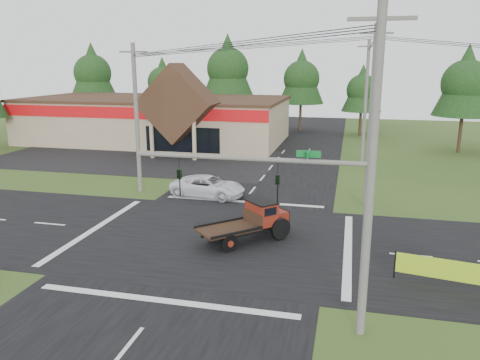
% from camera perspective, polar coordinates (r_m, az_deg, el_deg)
% --- Properties ---
extents(ground, '(120.00, 120.00, 0.00)m').
position_cam_1_polar(ground, '(25.28, -3.17, -7.14)').
color(ground, '#304C1B').
rests_on(ground, ground).
extents(road_ns, '(12.00, 120.00, 0.02)m').
position_cam_1_polar(road_ns, '(25.28, -3.17, -7.12)').
color(road_ns, black).
rests_on(road_ns, ground).
extents(road_ew, '(120.00, 12.00, 0.02)m').
position_cam_1_polar(road_ew, '(25.27, -3.17, -7.12)').
color(road_ew, black).
rests_on(road_ew, ground).
extents(parking_apron, '(28.00, 14.00, 0.02)m').
position_cam_1_polar(parking_apron, '(47.37, -12.99, 2.57)').
color(parking_apron, black).
rests_on(parking_apron, ground).
extents(cvs_building, '(30.40, 18.20, 9.19)m').
position_cam_1_polar(cvs_building, '(57.15, -10.02, 7.43)').
color(cvs_building, tan).
rests_on(cvs_building, ground).
extents(traffic_signal_mast, '(8.12, 0.24, 7.00)m').
position_cam_1_polar(traffic_signal_mast, '(15.83, 9.28, -3.40)').
color(traffic_signal_mast, '#595651').
rests_on(traffic_signal_mast, ground).
extents(utility_pole_nr, '(2.00, 0.30, 11.00)m').
position_cam_1_polar(utility_pole_nr, '(15.50, 15.66, 0.53)').
color(utility_pole_nr, '#595651').
rests_on(utility_pole_nr, ground).
extents(utility_pole_nw, '(2.00, 0.30, 10.50)m').
position_cam_1_polar(utility_pole_nw, '(34.17, -12.49, 7.42)').
color(utility_pole_nw, '#595651').
rests_on(utility_pole_nw, ground).
extents(utility_pole_ne, '(2.00, 0.30, 11.50)m').
position_cam_1_polar(utility_pole_ne, '(30.78, 15.67, 7.48)').
color(utility_pole_ne, '#595651').
rests_on(utility_pole_ne, ground).
extents(utility_pole_n, '(2.00, 0.30, 11.20)m').
position_cam_1_polar(utility_pole_n, '(44.73, 15.05, 9.21)').
color(utility_pole_n, '#595651').
rests_on(utility_pole_n, ground).
extents(tree_row_a, '(6.72, 6.72, 12.12)m').
position_cam_1_polar(tree_row_a, '(72.60, -17.55, 12.53)').
color(tree_row_a, '#332316').
rests_on(tree_row_a, ground).
extents(tree_row_b, '(5.60, 5.60, 10.10)m').
position_cam_1_polar(tree_row_b, '(69.96, -9.39, 11.85)').
color(tree_row_b, '#332316').
rests_on(tree_row_b, ground).
extents(tree_row_c, '(7.28, 7.28, 13.13)m').
position_cam_1_polar(tree_row_c, '(65.76, -1.50, 13.66)').
color(tree_row_c, '#332316').
rests_on(tree_row_c, ground).
extents(tree_row_d, '(6.16, 6.16, 11.11)m').
position_cam_1_polar(tree_row_d, '(64.96, 7.50, 12.35)').
color(tree_row_d, '#332316').
rests_on(tree_row_d, ground).
extents(tree_row_e, '(5.04, 5.04, 9.09)m').
position_cam_1_polar(tree_row_e, '(62.68, 14.69, 10.74)').
color(tree_row_e, '#332316').
rests_on(tree_row_e, ground).
extents(tree_side_ne, '(6.16, 6.16, 11.11)m').
position_cam_1_polar(tree_side_ne, '(53.80, 25.85, 10.79)').
color(tree_side_ne, '#332316').
rests_on(tree_side_ne, ground).
extents(antique_flatbed_truck, '(4.90, 4.89, 2.09)m').
position_cam_1_polar(antique_flatbed_truck, '(24.55, 0.67, -5.17)').
color(antique_flatbed_truck, '#631B0E').
rests_on(antique_flatbed_truck, ground).
extents(roadside_banner, '(3.64, 0.75, 1.26)m').
position_cam_1_polar(roadside_banner, '(21.68, 23.15, -10.23)').
color(roadside_banner, '#99C51A').
rests_on(roadside_banner, ground).
extents(white_pickup, '(5.45, 2.93, 1.45)m').
position_cam_1_polar(white_pickup, '(32.96, -3.94, -0.77)').
color(white_pickup, white).
rests_on(white_pickup, ground).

